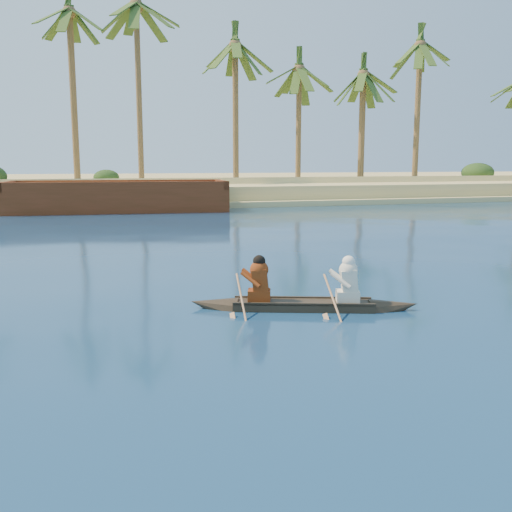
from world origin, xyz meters
name	(u,v)px	position (x,y,z in m)	size (l,w,h in m)	color
sandy_embankment	(198,185)	(0.00, 46.89, 0.53)	(150.00, 51.00, 1.50)	#E3CC80
palm_grove	(224,101)	(0.00, 35.00, 8.00)	(110.00, 14.00, 16.00)	#3C551E
shrub_cluster	(236,184)	(0.00, 31.50, 1.20)	(100.00, 6.00, 2.40)	#203714
canoe	(303,297)	(-8.00, -2.68, 0.24)	(4.39, 2.06, 1.23)	#30251A
barge_mid	(119,199)	(-9.82, 22.00, 0.74)	(12.99, 5.42, 2.11)	maroon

